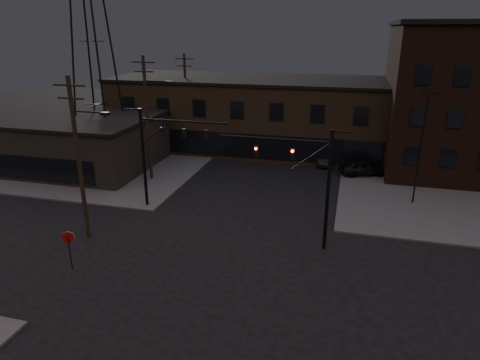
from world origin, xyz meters
name	(u,v)px	position (x,y,z in m)	size (l,w,h in m)	color
ground	(209,270)	(0.00, 0.00, 0.00)	(140.00, 140.00, 0.00)	black
sidewalk_nw	(93,149)	(-22.00, 22.00, 0.07)	(30.00, 30.00, 0.15)	#474744
building_row	(285,116)	(0.00, 28.00, 4.00)	(40.00, 12.00, 8.00)	#4A3A27
building_left	(75,143)	(-20.00, 16.00, 2.50)	(16.00, 12.00, 5.00)	black
traffic_signal_near	(311,176)	(5.36, 4.50, 4.93)	(7.12, 0.24, 8.00)	black
traffic_signal_far	(158,148)	(-6.72, 8.00, 5.01)	(7.12, 0.24, 8.00)	black
stop_sign	(69,242)	(-8.00, -1.99, 1.84)	(0.72, 0.33, 2.48)	black
utility_pole_near	(79,156)	(-9.43, 2.00, 5.87)	(3.70, 0.28, 11.00)	black
utility_pole_mid	(148,116)	(-10.44, 14.00, 6.13)	(3.70, 0.28, 11.50)	black
utility_pole_far	(186,99)	(-11.50, 26.00, 5.78)	(2.20, 0.28, 11.00)	black
transmission_tower	(92,41)	(-18.00, 18.00, 12.50)	(7.00, 7.00, 25.00)	black
lot_light_a	(422,139)	(13.00, 14.00, 5.51)	(1.50, 0.28, 9.14)	black
parked_car_lot_a	(363,167)	(9.00, 20.18, 0.90)	(1.77, 4.40, 1.50)	black
car_crossing	(328,158)	(5.50, 23.29, 0.71)	(1.51, 4.32, 1.42)	black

